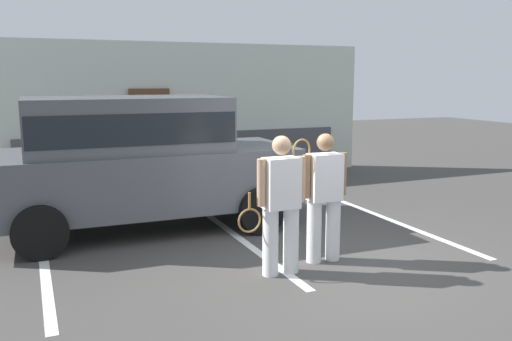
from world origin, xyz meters
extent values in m
plane|color=#423F3D|center=(0.00, 0.00, 0.00)|extent=(40.00, 40.00, 0.00)
cube|color=silver|center=(-3.33, 1.50, 0.00)|extent=(0.12, 4.40, 0.01)
cube|color=silver|center=(-0.64, 1.50, 0.00)|extent=(0.12, 4.40, 0.01)
cube|color=silver|center=(2.05, 1.50, 0.00)|extent=(0.12, 4.40, 0.01)
cube|color=silver|center=(0.00, 6.53, 1.56)|extent=(8.90, 0.30, 3.12)
cube|color=#4C4C51|center=(0.00, 6.33, 0.55)|extent=(7.48, 0.10, 1.09)
cube|color=brown|center=(-0.89, 6.31, 1.05)|extent=(0.90, 0.06, 2.10)
cube|color=#4C4F54|center=(-1.78, 2.59, 0.80)|extent=(4.63, 1.96, 0.90)
cube|color=#4C4F54|center=(-2.03, 2.59, 1.65)|extent=(2.92, 1.80, 0.80)
cube|color=black|center=(-2.03, 2.59, 1.63)|extent=(2.87, 1.82, 0.44)
cylinder|color=black|center=(-0.22, 3.52, 0.36)|extent=(0.72, 0.27, 0.72)
cylinder|color=black|center=(-0.24, 1.62, 0.36)|extent=(0.72, 0.27, 0.72)
cylinder|color=black|center=(-3.32, 3.56, 0.36)|extent=(0.72, 0.27, 0.72)
cylinder|color=black|center=(-3.34, 1.66, 0.36)|extent=(0.72, 0.27, 0.72)
cylinder|color=white|center=(-0.57, -0.05, 0.40)|extent=(0.19, 0.19, 0.81)
cylinder|color=white|center=(-0.85, -0.06, 0.40)|extent=(0.19, 0.19, 0.81)
cube|color=white|center=(-0.71, -0.05, 1.11)|extent=(0.42, 0.27, 0.60)
sphere|color=tan|center=(-0.71, -0.05, 1.56)|extent=(0.22, 0.22, 0.22)
cylinder|color=tan|center=(-0.45, -0.05, 1.14)|extent=(0.10, 0.10, 0.55)
cylinder|color=tan|center=(-0.97, -0.06, 1.14)|extent=(0.10, 0.10, 0.55)
torus|color=olive|center=(-1.10, -0.01, 0.69)|extent=(0.37, 0.03, 0.37)
cylinder|color=olive|center=(-1.10, -0.01, 0.92)|extent=(0.03, 0.03, 0.20)
cylinder|color=white|center=(0.13, 0.15, 0.40)|extent=(0.19, 0.19, 0.80)
cylinder|color=white|center=(-0.14, 0.16, 0.40)|extent=(0.19, 0.19, 0.80)
cube|color=white|center=(0.00, 0.16, 1.10)|extent=(0.42, 0.27, 0.59)
sphere|color=#8C6647|center=(0.00, 0.16, 1.54)|extent=(0.22, 0.22, 0.22)
cylinder|color=#8C6647|center=(0.25, 0.15, 1.12)|extent=(0.10, 0.10, 0.54)
cylinder|color=#8C6647|center=(-0.26, 0.16, 1.12)|extent=(0.10, 0.10, 0.54)
torus|color=olive|center=(-0.30, 0.22, 1.44)|extent=(0.29, 0.10, 0.29)
cylinder|color=olive|center=(-0.30, 0.22, 1.21)|extent=(0.03, 0.03, 0.20)
cylinder|color=#9E5638|center=(1.89, 5.31, 0.14)|extent=(0.47, 0.47, 0.29)
sphere|color=#4C8C38|center=(1.89, 5.31, 0.60)|extent=(0.73, 0.73, 0.73)
camera|label=1|loc=(-3.42, -5.68, 2.33)|focal=38.02mm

